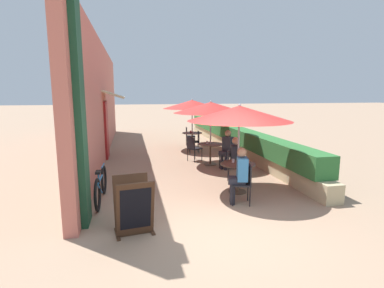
{
  "coord_description": "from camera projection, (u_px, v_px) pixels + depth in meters",
  "views": [
    {
      "loc": [
        -1.51,
        -4.97,
        2.4
      ],
      "look_at": [
        0.15,
        3.06,
        1.0
      ],
      "focal_mm": 28.0,
      "sensor_mm": 36.0,
      "label": 1
    }
  ],
  "objects": [
    {
      "name": "bicycle_leaning",
      "position": [
        101.0,
        186.0,
        6.65
      ],
      "size": [
        0.12,
        1.79,
        0.78
      ],
      "rotation": [
        0.0,
        0.0,
        -0.03
      ],
      "color": "black",
      "rests_on": "ground_plane"
    },
    {
      "name": "ground_plane",
      "position": [
        218.0,
        225.0,
        5.5
      ],
      "size": [
        120.0,
        120.0,
        0.0
      ],
      "primitive_type": "plane",
      "color": "#9E7F66"
    },
    {
      "name": "seated_patron_mid_left",
      "position": [
        227.0,
        148.0,
        9.47
      ],
      "size": [
        0.51,
        0.48,
        1.25
      ],
      "rotation": [
        0.0,
        0.0,
        8.4
      ],
      "color": "#23232D",
      "rests_on": "ground_plane"
    },
    {
      "name": "planter_hedge",
      "position": [
        232.0,
        137.0,
        12.84
      ],
      "size": [
        0.6,
        13.45,
        1.01
      ],
      "color": "tan",
      "rests_on": "ground_plane"
    },
    {
      "name": "coffee_cup_near",
      "position": [
        233.0,
        161.0,
        7.32
      ],
      "size": [
        0.07,
        0.07,
        0.09
      ],
      "color": "white",
      "rests_on": "patio_table_near"
    },
    {
      "name": "cafe_chair_mid_left",
      "position": [
        229.0,
        153.0,
        9.57
      ],
      "size": [
        0.55,
        0.55,
        0.87
      ],
      "rotation": [
        0.0,
        0.0,
        8.4
      ],
      "color": "black",
      "rests_on": "ground_plane"
    },
    {
      "name": "menu_board",
      "position": [
        134.0,
        206.0,
        5.14
      ],
      "size": [
        0.71,
        0.72,
        0.98
      ],
      "rotation": [
        0.0,
        0.0,
        0.15
      ],
      "color": "#422819",
      "rests_on": "ground_plane"
    },
    {
      "name": "cafe_chair_far_left",
      "position": [
        196.0,
        140.0,
        12.13
      ],
      "size": [
        0.44,
        0.44,
        0.87
      ],
      "rotation": [
        0.0,
        0.0,
        7.75
      ],
      "color": "black",
      "rests_on": "ground_plane"
    },
    {
      "name": "patio_table_far",
      "position": [
        192.0,
        137.0,
        12.87
      ],
      "size": [
        0.85,
        0.85,
        0.72
      ],
      "color": "brown",
      "rests_on": "ground_plane"
    },
    {
      "name": "cafe_chair_near_right",
      "position": [
        232.0,
        164.0,
        8.02
      ],
      "size": [
        0.49,
        0.49,
        0.87
      ],
      "rotation": [
        0.0,
        0.0,
        10.73
      ],
      "color": "black",
      "rests_on": "ground_plane"
    },
    {
      "name": "seated_patron_near_right",
      "position": [
        237.0,
        158.0,
        7.98
      ],
      "size": [
        0.47,
        0.41,
        1.25
      ],
      "rotation": [
        0.0,
        0.0,
        10.73
      ],
      "color": "#23232D",
      "rests_on": "ground_plane"
    },
    {
      "name": "cafe_facade_wall",
      "position": [
        102.0,
        101.0,
        11.49
      ],
      "size": [
        0.98,
        14.45,
        4.2
      ],
      "color": "#C66B5B",
      "rests_on": "ground_plane"
    },
    {
      "name": "patio_umbrella_near",
      "position": [
        239.0,
        113.0,
        7.02
      ],
      "size": [
        2.47,
        2.47,
        2.15
      ],
      "color": "#B7B7BC",
      "rests_on": "ground_plane"
    },
    {
      "name": "patio_table_mid",
      "position": [
        210.0,
        149.0,
        10.07
      ],
      "size": [
        0.85,
        0.85,
        0.72
      ],
      "color": "brown",
      "rests_on": "ground_plane"
    },
    {
      "name": "patio_table_near",
      "position": [
        238.0,
        171.0,
        7.25
      ],
      "size": [
        0.85,
        0.85,
        0.72
      ],
      "color": "brown",
      "rests_on": "ground_plane"
    },
    {
      "name": "coffee_cup_far",
      "position": [
        191.0,
        132.0,
        12.83
      ],
      "size": [
        0.07,
        0.07,
        0.09
      ],
      "color": "#B73D3D",
      "rests_on": "patio_table_far"
    },
    {
      "name": "patio_umbrella_mid",
      "position": [
        211.0,
        108.0,
        9.84
      ],
      "size": [
        2.47,
        2.47,
        2.15
      ],
      "color": "#B7B7BC",
      "rests_on": "ground_plane"
    },
    {
      "name": "cafe_chair_far_right",
      "position": [
        189.0,
        135.0,
        13.61
      ],
      "size": [
        0.44,
        0.44,
        0.87
      ],
      "rotation": [
        0.0,
        0.0,
        10.89
      ],
      "color": "black",
      "rests_on": "ground_plane"
    },
    {
      "name": "seated_patron_near_left",
      "position": [
        240.0,
        173.0,
        6.48
      ],
      "size": [
        0.47,
        0.41,
        1.25
      ],
      "rotation": [
        0.0,
        0.0,
        7.59
      ],
      "color": "#23232D",
      "rests_on": "ground_plane"
    },
    {
      "name": "cafe_chair_mid_right",
      "position": [
        193.0,
        147.0,
        10.58
      ],
      "size": [
        0.55,
        0.55,
        0.87
      ],
      "rotation": [
        0.0,
        0.0,
        11.54
      ],
      "color": "black",
      "rests_on": "ground_plane"
    },
    {
      "name": "cafe_chair_near_left",
      "position": [
        245.0,
        181.0,
        6.5
      ],
      "size": [
        0.49,
        0.49,
        0.87
      ],
      "rotation": [
        0.0,
        0.0,
        7.59
      ],
      "color": "black",
      "rests_on": "ground_plane"
    },
    {
      "name": "coffee_cup_mid",
      "position": [
        207.0,
        142.0,
        10.05
      ],
      "size": [
        0.07,
        0.07,
        0.09
      ],
      "color": "white",
      "rests_on": "patio_table_mid"
    },
    {
      "name": "patio_umbrella_far",
      "position": [
        192.0,
        104.0,
        12.63
      ],
      "size": [
        2.47,
        2.47,
        2.15
      ],
      "color": "#B7B7BC",
      "rests_on": "ground_plane"
    }
  ]
}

